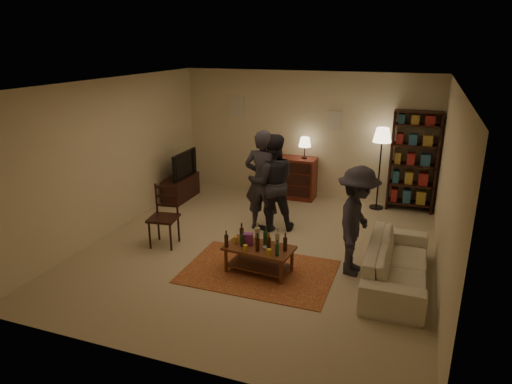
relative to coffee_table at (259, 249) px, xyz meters
The scene contains 13 objects.
floor 0.88m from the coffee_table, 108.45° to the left, with size 6.00×6.00×0.00m, color #C6B793.
room_shell 4.10m from the coffee_table, 103.55° to the left, with size 6.00×6.00×6.00m.
rug 0.37m from the coffee_table, 13.52° to the right, with size 2.20×1.50×0.01m, color maroon.
coffee_table is the anchor object (origin of this frame).
dining_chair 1.87m from the coffee_table, 167.10° to the left, with size 0.51×0.51×1.04m.
tv_stand 3.71m from the coffee_table, 136.56° to the left, with size 0.40×1.00×1.06m.
dresser 3.50m from the coffee_table, 97.29° to the left, with size 1.00×0.50×1.36m.
bookshelf 4.11m from the coffee_table, 60.56° to the left, with size 0.90×0.34×2.02m.
floor_lamp 3.81m from the coffee_table, 68.05° to the left, with size 0.36×0.36×1.67m.
sofa 1.98m from the coffee_table, 10.28° to the left, with size 2.08×0.81×0.61m, color beige.
person_left 1.75m from the coffee_table, 107.02° to the left, with size 0.67×0.44×1.84m, color #2A2931.
person_right 1.76m from the coffee_table, 101.65° to the left, with size 0.86×0.67×1.76m, color #232229.
person_by_sofa 1.48m from the coffee_table, 19.54° to the left, with size 1.06×0.61×1.64m, color #292830.
Camera 1 is at (2.29, -6.51, 3.31)m, focal length 32.00 mm.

